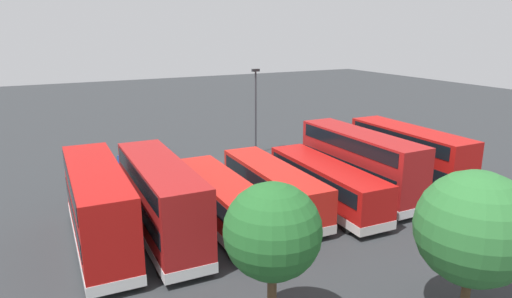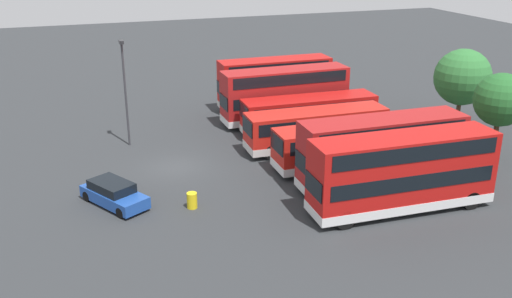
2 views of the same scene
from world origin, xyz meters
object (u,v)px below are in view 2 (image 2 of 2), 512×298
Objects in this scene: bus_single_deck_fifth at (352,144)px; bus_double_decker_seventh at (403,171)px; bus_single_deck_fourth at (316,128)px; bus_double_decker_sixth at (382,151)px; car_hatchback_silver at (114,194)px; bus_double_decker_second at (285,94)px; bus_single_deck_third at (309,114)px; waste_bin_yellow at (192,200)px; lamp_post_tall at (125,85)px; bus_double_decker_near_end at (275,82)px.

bus_double_decker_seventh is (6.98, -0.56, 0.83)m from bus_single_deck_fifth.
bus_double_decker_sixth is at bearing 6.71° from bus_single_deck_fourth.
bus_double_decker_sixth is 16.50m from car_hatchback_silver.
bus_double_decker_second and bus_double_decker_sixth have the same top height.
bus_single_deck_third reaches higher than waste_bin_yellow.
lamp_post_tall is at bearing -133.13° from bus_double_decker_sixth.
lamp_post_tall is at bearing -140.72° from bus_double_decker_seventh.
waste_bin_yellow is at bearing -39.97° from bus_double_decker_second.
bus_double_decker_near_end and bus_double_decker_seventh have the same top height.
car_hatchback_silver is at bearing -114.78° from waste_bin_yellow.
car_hatchback_silver is at bearing -87.29° from bus_single_deck_fifth.
bus_double_decker_second is 11.33× the size of waste_bin_yellow.
waste_bin_yellow is (-1.01, -11.88, -1.97)m from bus_double_decker_sixth.
bus_single_deck_third is 1.02× the size of bus_single_deck_fourth.
bus_single_deck_fourth is 7.71m from bus_double_decker_sixth.
bus_single_deck_fourth is 3.97m from bus_single_deck_fifth.
bus_double_decker_seventh is 2.29× the size of car_hatchback_silver.
bus_double_decker_second is 19.34m from car_hatchback_silver.
bus_double_decker_second reaches higher than car_hatchback_silver.
bus_double_decker_second is 2.24× the size of car_hatchback_silver.
bus_single_deck_fourth is 0.97× the size of bus_single_deck_fifth.
bus_single_deck_third is 14.33m from bus_double_decker_seventh.
bus_single_deck_third is 11.51× the size of waste_bin_yellow.
bus_single_deck_fourth is 10.89m from bus_double_decker_seventh.
bus_double_decker_near_end reaches higher than bus_single_deck_third.
bus_double_decker_second and bus_double_decker_seventh have the same top height.
bus_single_deck_fifth reaches higher than car_hatchback_silver.
lamp_post_tall is at bearing -83.92° from bus_double_decker_second.
bus_single_deck_fifth is at bearing 102.95° from waste_bin_yellow.
bus_single_deck_third is at bearing 82.00° from lamp_post_tall.
lamp_post_tall is 8.35× the size of waste_bin_yellow.
bus_double_decker_near_end is 7.42m from bus_single_deck_third.
bus_double_decker_second is 0.98× the size of bus_double_decker_seventh.
bus_double_decker_near_end and bus_double_decker_sixth have the same top height.
bus_double_decker_second is at bearing 140.03° from waste_bin_yellow.
car_hatchback_silver is at bearing -63.53° from bus_single_deck_third.
bus_single_deck_fourth is at bearing 106.93° from car_hatchback_silver.
bus_double_decker_near_end is 15.05m from lamp_post_tall.
lamp_post_tall reaches higher than bus_double_decker_sixth.
bus_double_decker_second is 13.50m from lamp_post_tall.
bus_single_deck_fourth is at bearing -178.41° from bus_double_decker_seventh.
bus_double_decker_seventh is at bearing -1.53° from bus_double_decker_near_end.
bus_double_decker_seventh is 21.11m from lamp_post_tall.
bus_double_decker_second is at bearing -8.94° from bus_double_decker_near_end.
lamp_post_tall is (-10.04, 2.24, 3.95)m from car_hatchback_silver.
bus_double_decker_second is at bearing -176.74° from bus_single_deck_fifth.
bus_single_deck_third is at bearing 179.08° from bus_single_deck_fifth.
lamp_post_tall is (-16.25, -13.30, 2.20)m from bus_double_decker_seventh.
bus_double_decker_second is 1.36× the size of lamp_post_tall.
bus_double_decker_sixth is 2.22× the size of car_hatchback_silver.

